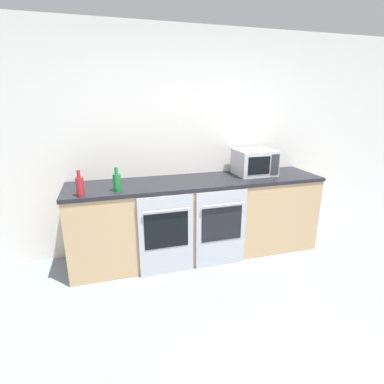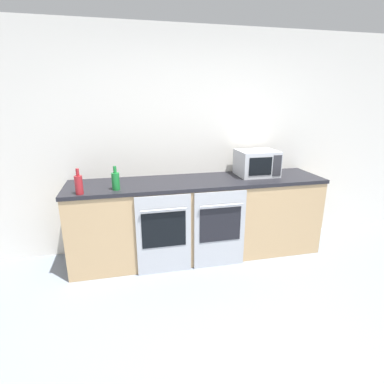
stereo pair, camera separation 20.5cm
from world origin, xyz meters
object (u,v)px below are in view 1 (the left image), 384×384
(oven_left, at_px, (166,235))
(bottle_red, at_px, (80,186))
(bottle_green, at_px, (117,182))
(oven_right, at_px, (221,229))
(microwave, at_px, (254,162))

(oven_left, relative_size, bottle_red, 3.45)
(oven_left, distance_m, bottle_red, 0.99)
(bottle_red, bearing_deg, bottle_green, 12.69)
(oven_left, bearing_deg, bottle_red, 174.40)
(oven_right, bearing_deg, bottle_green, 171.72)
(oven_left, xyz_separation_m, bottle_green, (-0.45, 0.16, 0.57))
(oven_right, bearing_deg, microwave, 35.62)
(bottle_green, distance_m, bottle_red, 0.35)
(oven_right, relative_size, microwave, 1.91)
(microwave, relative_size, bottle_red, 1.81)
(oven_left, distance_m, oven_right, 0.61)
(oven_left, distance_m, bottle_green, 0.75)
(microwave, bearing_deg, oven_left, -160.80)
(bottle_red, bearing_deg, microwave, 9.62)
(oven_right, distance_m, bottle_red, 1.53)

